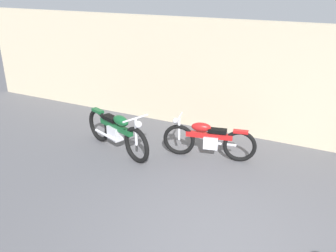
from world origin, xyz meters
The scene contains 4 objects.
ground_plane centered at (0.00, 0.00, 0.00)m, with size 40.00×40.00×0.00m, color #56565B.
building_wall centered at (0.00, 4.21, 1.35)m, with size 18.00×0.30×2.70m, color beige.
motorcycle_green centered at (-3.13, 1.98, 0.48)m, with size 2.10×1.00×0.99m.
motorcycle_red centered at (-1.23, 2.58, 0.43)m, with size 1.95×0.67×0.89m.
Camera 1 is at (1.11, -3.94, 3.56)m, focal length 38.48 mm.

